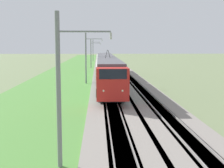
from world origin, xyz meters
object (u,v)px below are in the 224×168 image
Objects in this scene: catenary_mast_far at (91,53)px; catenary_mast_near at (60,89)px; passenger_train at (106,67)px; catenary_mast_mid at (86,58)px; catenary_mast_distant at (93,50)px.

catenary_mast_near is at bearing 180.00° from catenary_mast_far.
catenary_mast_near reaches higher than passenger_train.
catenary_mast_mid is 32.12m from catenary_mast_far.
passenger_train is at bearing -177.24° from catenary_mast_distant.
passenger_train is 5.94× the size of catenary_mast_near.
catenary_mast_distant reaches higher than catenary_mast_far.
catenary_mast_far is at bearing -179.99° from catenary_mast_distant.
passenger_train is at bearing -58.47° from catenary_mast_mid.
passenger_train is 6.06× the size of catenary_mast_far.
passenger_train is 30.45m from catenary_mast_far.
catenary_mast_mid is at bearing -180.00° from catenary_mast_distant.
catenary_mast_distant is (32.12, 0.00, 0.27)m from catenary_mast_far.
catenary_mast_near is 96.36m from catenary_mast_distant.
catenary_mast_far is at bearing -174.34° from passenger_train.
passenger_train is 3.83m from catenary_mast_mid.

